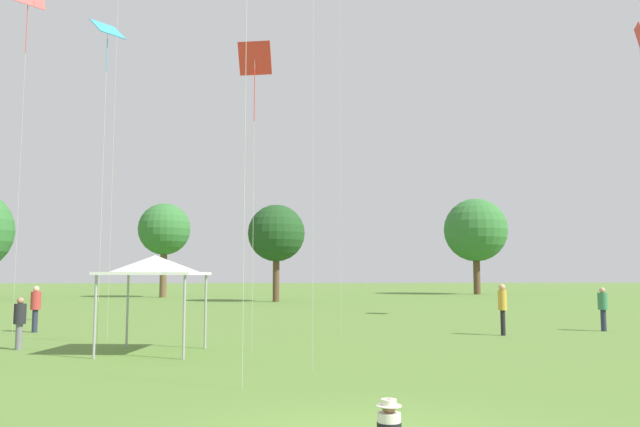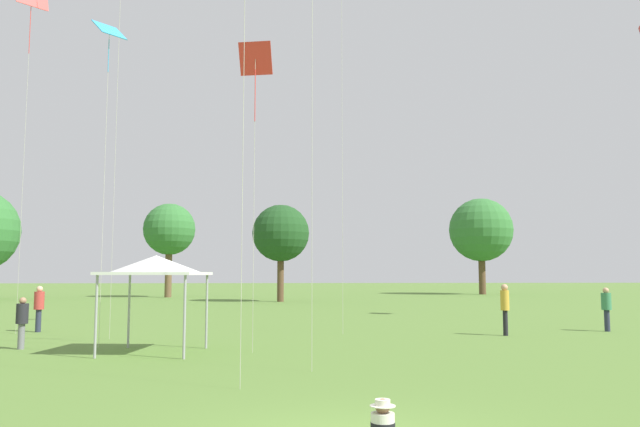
# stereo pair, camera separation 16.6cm
# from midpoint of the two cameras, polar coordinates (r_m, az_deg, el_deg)

# --- Properties ---
(seated_toddler) EXTENTS (0.48, 0.55, 0.60)m
(seated_toddler) POSITION_cam_midpoint_polar(r_m,az_deg,el_deg) (8.52, 5.76, -18.77)
(seated_toddler) COLOR brown
(seated_toddler) RESTS_ON ground
(person_standing_0) EXTENTS (0.51, 0.51, 1.69)m
(person_standing_0) POSITION_cam_midpoint_polar(r_m,az_deg,el_deg) (26.87, 24.28, -7.65)
(person_standing_0) COLOR #282D42
(person_standing_0) RESTS_ON ground
(person_standing_1) EXTENTS (0.42, 0.42, 1.85)m
(person_standing_1) POSITION_cam_midpoint_polar(r_m,az_deg,el_deg) (23.74, 16.15, -7.94)
(person_standing_1) COLOR black
(person_standing_1) RESTS_ON ground
(person_standing_2) EXTENTS (0.44, 0.44, 1.52)m
(person_standing_2) POSITION_cam_midpoint_polar(r_m,az_deg,el_deg) (20.62, -25.97, -8.64)
(person_standing_2) COLOR slate
(person_standing_2) RESTS_ON ground
(person_standing_4) EXTENTS (0.48, 0.48, 1.75)m
(person_standing_4) POSITION_cam_midpoint_polar(r_m,az_deg,el_deg) (26.42, -24.73, -7.58)
(person_standing_4) COLOR #282D42
(person_standing_4) RESTS_ON ground
(canopy_tent) EXTENTS (2.97, 2.97, 2.74)m
(canopy_tent) POSITION_cam_midpoint_polar(r_m,az_deg,el_deg) (18.33, -15.11, -4.64)
(canopy_tent) COLOR white
(canopy_tent) RESTS_ON ground
(kite_0) EXTENTS (1.12, 1.13, 10.27)m
(kite_0) POSITION_cam_midpoint_polar(r_m,az_deg,el_deg) (21.65, -19.09, 14.76)
(kite_0) COLOR #339EDB
(kite_0) RESTS_ON ground
(kite_4) EXTENTS (1.11, 1.08, 13.80)m
(kite_4) POSITION_cam_midpoint_polar(r_m,az_deg,el_deg) (28.09, -25.30, 17.24)
(kite_4) COLOR red
(kite_4) RESTS_ON ground
(kite_6) EXTENTS (0.59, 1.04, 14.30)m
(kite_6) POSITION_cam_midpoint_polar(r_m,az_deg,el_deg) (34.99, 27.08, 13.52)
(kite_6) COLOR red
(kite_6) RESTS_ON ground
(kite_7) EXTENTS (1.02, 0.56, 8.98)m
(kite_7) POSITION_cam_midpoint_polar(r_m,az_deg,el_deg) (18.89, -6.24, 13.20)
(kite_7) COLOR red
(kite_7) RESTS_ON ground
(distant_tree_1) EXTENTS (4.63, 4.63, 7.86)m
(distant_tree_1) POSITION_cam_midpoint_polar(r_m,az_deg,el_deg) (50.84, -4.10, -1.84)
(distant_tree_1) COLOR brown
(distant_tree_1) RESTS_ON ground
(distant_tree_2) EXTENTS (4.98, 4.98, 9.04)m
(distant_tree_2) POSITION_cam_midpoint_polar(r_m,az_deg,el_deg) (62.09, -14.12, -1.45)
(distant_tree_2) COLOR brown
(distant_tree_2) RESTS_ON ground
(distant_tree_3) EXTENTS (6.99, 6.99, 10.61)m
(distant_tree_3) POSITION_cam_midpoint_polar(r_m,az_deg,el_deg) (71.43, 13.98, -1.50)
(distant_tree_3) COLOR brown
(distant_tree_3) RESTS_ON ground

